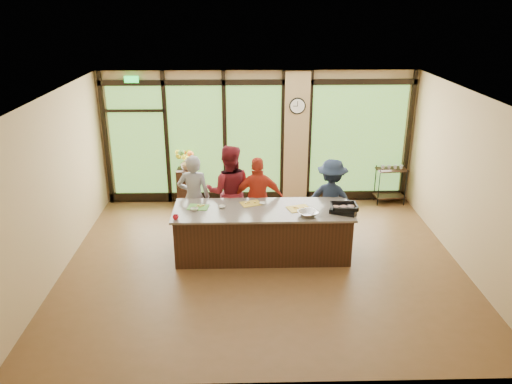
{
  "coord_description": "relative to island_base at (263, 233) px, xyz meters",
  "views": [
    {
      "loc": [
        -0.33,
        -7.89,
        4.45
      ],
      "look_at": [
        -0.12,
        0.4,
        1.21
      ],
      "focal_mm": 35.0,
      "sensor_mm": 36.0,
      "label": 1
    }
  ],
  "objects": [
    {
      "name": "red_ramekin",
      "position": [
        -1.5,
        -0.41,
        0.52
      ],
      "size": [
        0.11,
        0.11,
        0.08
      ],
      "primitive_type": "imported",
      "rotation": [
        0.0,
        0.0,
        0.07
      ],
      "color": "red",
      "rests_on": "countertop"
    },
    {
      "name": "flower_vase",
      "position": [
        -1.62,
        2.45,
        0.55
      ],
      "size": [
        0.26,
        0.26,
        0.27
      ],
      "primitive_type": "imported",
      "rotation": [
        0.0,
        0.0,
        -0.02
      ],
      "color": "olive",
      "rests_on": "flower_stand"
    },
    {
      "name": "roasting_pan",
      "position": [
        1.43,
        -0.17,
        0.52
      ],
      "size": [
        0.55,
        0.5,
        0.08
      ],
      "primitive_type": "cube",
      "rotation": [
        0.0,
        0.0,
        -0.42
      ],
      "color": "black",
      "rests_on": "countertop"
    },
    {
      "name": "prep_bowl_near",
      "position": [
        -1.22,
        -0.03,
        0.5
      ],
      "size": [
        0.18,
        0.18,
        0.04
      ],
      "primitive_type": "imported",
      "rotation": [
        0.0,
        0.0,
        0.32
      ],
      "color": "silver",
      "rests_on": "countertop"
    },
    {
      "name": "countertop",
      "position": [
        0.0,
        0.0,
        0.46
      ],
      "size": [
        3.2,
        1.1,
        0.04
      ],
      "primitive_type": "cube",
      "color": "gray",
      "rests_on": "island_base"
    },
    {
      "name": "cook_midright",
      "position": [
        -0.06,
        0.68,
        0.4
      ],
      "size": [
        0.99,
        0.44,
        1.67
      ],
      "primitive_type": "imported",
      "rotation": [
        0.0,
        0.0,
        3.17
      ],
      "color": "#AF2E1A",
      "rests_on": "floor"
    },
    {
      "name": "back_wall",
      "position": [
        0.0,
        2.7,
        1.06
      ],
      "size": [
        7.0,
        0.0,
        7.0
      ],
      "primitive_type": "plane",
      "rotation": [
        1.57,
        0.0,
        0.0
      ],
      "color": "tan",
      "rests_on": "floor"
    },
    {
      "name": "cook_left",
      "position": [
        -1.3,
        0.76,
        0.41
      ],
      "size": [
        0.63,
        0.42,
        1.71
      ],
      "primitive_type": "imported",
      "rotation": [
        0.0,
        0.0,
        3.13
      ],
      "color": "gray",
      "rests_on": "floor"
    },
    {
      "name": "cutting_board_right",
      "position": [
        0.65,
        0.0,
        0.49
      ],
      "size": [
        0.46,
        0.4,
        0.01
      ],
      "primitive_type": "cube",
      "rotation": [
        0.0,
        0.0,
        0.31
      ],
      "color": "gold",
      "rests_on": "countertop"
    },
    {
      "name": "cutting_board_center",
      "position": [
        -0.21,
        0.25,
        0.49
      ],
      "size": [
        0.42,
        0.37,
        0.01
      ],
      "primitive_type": "cube",
      "rotation": [
        0.0,
        0.0,
        0.34
      ],
      "color": "gold",
      "rests_on": "countertop"
    },
    {
      "name": "floor",
      "position": [
        0.0,
        -0.3,
        -0.44
      ],
      "size": [
        7.0,
        7.0,
        0.0
      ],
      "primitive_type": "plane",
      "color": "brown",
      "rests_on": "ground"
    },
    {
      "name": "left_wall",
      "position": [
        -3.5,
        -0.3,
        1.06
      ],
      "size": [
        0.0,
        6.0,
        6.0
      ],
      "primitive_type": "plane",
      "rotation": [
        1.57,
        0.0,
        1.57
      ],
      "color": "tan",
      "rests_on": "floor"
    },
    {
      "name": "cook_right",
      "position": [
        1.36,
        0.72,
        0.36
      ],
      "size": [
        1.18,
        0.94,
        1.6
      ],
      "primitive_type": "imported",
      "rotation": [
        0.0,
        0.0,
        2.76
      ],
      "color": "#182236",
      "rests_on": "floor"
    },
    {
      "name": "bar_cart",
      "position": [
        3.03,
        2.45,
        0.11
      ],
      "size": [
        0.71,
        0.46,
        0.92
      ],
      "rotation": [
        0.0,
        0.0,
        0.11
      ],
      "color": "black",
      "rests_on": "floor"
    },
    {
      "name": "window_wall",
      "position": [
        0.16,
        2.65,
        0.95
      ],
      "size": [
        6.9,
        0.12,
        3.0
      ],
      "color": "tan",
      "rests_on": "floor"
    },
    {
      "name": "wall_clock",
      "position": [
        0.85,
        2.57,
        1.81
      ],
      "size": [
        0.36,
        0.04,
        0.36
      ],
      "color": "black",
      "rests_on": "window_wall"
    },
    {
      "name": "mixing_bowl",
      "position": [
        0.77,
        -0.31,
        0.52
      ],
      "size": [
        0.43,
        0.43,
        0.08
      ],
      "primitive_type": "imported",
      "rotation": [
        0.0,
        0.0,
        0.4
      ],
      "color": "silver",
      "rests_on": "countertop"
    },
    {
      "name": "cutting_board_left",
      "position": [
        -1.16,
        0.11,
        0.49
      ],
      "size": [
        0.4,
        0.32,
        0.01
      ],
      "primitive_type": "cube",
      "rotation": [
        0.0,
        0.0,
        -0.14
      ],
      "color": "#529C38",
      "rests_on": "countertop"
    },
    {
      "name": "prep_bowl_mid",
      "position": [
        -0.73,
        0.08,
        0.5
      ],
      "size": [
        0.14,
        0.14,
        0.04
      ],
      "primitive_type": "imported",
      "rotation": [
        0.0,
        0.0,
        -0.16
      ],
      "color": "silver",
      "rests_on": "countertop"
    },
    {
      "name": "ceiling",
      "position": [
        0.0,
        -0.3,
        2.56
      ],
      "size": [
        7.0,
        7.0,
        0.0
      ],
      "primitive_type": "plane",
      "rotation": [
        3.14,
        0.0,
        0.0
      ],
      "color": "silver",
      "rests_on": "back_wall"
    },
    {
      "name": "cook_midleft",
      "position": [
        -0.62,
        0.85,
        0.49
      ],
      "size": [
        0.92,
        0.72,
        1.86
      ],
      "primitive_type": "imported",
      "rotation": [
        0.0,
        0.0,
        3.12
      ],
      "color": "maroon",
      "rests_on": "floor"
    },
    {
      "name": "right_wall",
      "position": [
        3.5,
        -0.3,
        1.06
      ],
      "size": [
        0.0,
        6.0,
        6.0
      ],
      "primitive_type": "plane",
      "rotation": [
        1.57,
        0.0,
        -1.57
      ],
      "color": "tan",
      "rests_on": "floor"
    },
    {
      "name": "flower_stand",
      "position": [
        -1.62,
        2.45,
        -0.01
      ],
      "size": [
        0.44,
        0.44,
        0.86
      ],
      "primitive_type": "cube",
      "rotation": [
        0.0,
        0.0,
        -0.04
      ],
      "color": "black",
      "rests_on": "floor"
    },
    {
      "name": "prep_bowl_far",
      "position": [
        0.01,
        0.23,
        0.5
      ],
      "size": [
        0.14,
        0.14,
        0.03
      ],
      "primitive_type": "imported",
      "rotation": [
        0.0,
        0.0,
        -0.13
      ],
      "color": "silver",
      "rests_on": "countertop"
    },
    {
      "name": "island_base",
      "position": [
        0.0,
        0.0,
        0.0
      ],
      "size": [
        3.1,
        1.0,
        0.88
      ],
      "primitive_type": "cube",
      "color": "black",
      "rests_on": "floor"
    }
  ]
}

